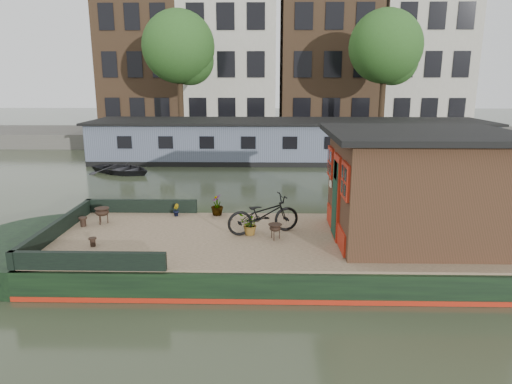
{
  "coord_description": "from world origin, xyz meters",
  "views": [
    {
      "loc": [
        -1.14,
        -9.84,
        4.12
      ],
      "look_at": [
        -1.37,
        0.5,
        1.58
      ],
      "focal_mm": 32.0,
      "sensor_mm": 36.0,
      "label": 1
    }
  ],
  "objects_px": {
    "brazier_rear": "(102,216)",
    "cabin": "(417,185)",
    "bicycle": "(263,214)",
    "brazier_front": "(275,232)",
    "dinghy": "(122,166)"
  },
  "relations": [
    {
      "from": "brazier_front",
      "to": "dinghy",
      "type": "xyz_separation_m",
      "value": [
        -6.77,
        10.57,
        -0.51
      ]
    },
    {
      "from": "bicycle",
      "to": "brazier_front",
      "type": "distance_m",
      "value": 0.57
    },
    {
      "from": "brazier_front",
      "to": "brazier_rear",
      "type": "height_order",
      "value": "brazier_rear"
    },
    {
      "from": "brazier_front",
      "to": "dinghy",
      "type": "bearing_deg",
      "value": 122.66
    },
    {
      "from": "brazier_front",
      "to": "dinghy",
      "type": "relative_size",
      "value": 0.12
    },
    {
      "from": "brazier_front",
      "to": "brazier_rear",
      "type": "relative_size",
      "value": 0.87
    },
    {
      "from": "cabin",
      "to": "dinghy",
      "type": "distance_m",
      "value": 14.46
    },
    {
      "from": "brazier_front",
      "to": "dinghy",
      "type": "distance_m",
      "value": 12.56
    },
    {
      "from": "bicycle",
      "to": "dinghy",
      "type": "relative_size",
      "value": 0.57
    },
    {
      "from": "dinghy",
      "to": "cabin",
      "type": "bearing_deg",
      "value": -108.85
    },
    {
      "from": "brazier_rear",
      "to": "cabin",
      "type": "bearing_deg",
      "value": -6.99
    },
    {
      "from": "bicycle",
      "to": "brazier_rear",
      "type": "bearing_deg",
      "value": 62.37
    },
    {
      "from": "cabin",
      "to": "dinghy",
      "type": "relative_size",
      "value": 1.32
    },
    {
      "from": "brazier_rear",
      "to": "dinghy",
      "type": "distance_m",
      "value": 9.86
    },
    {
      "from": "cabin",
      "to": "brazier_rear",
      "type": "distance_m",
      "value": 7.51
    }
  ]
}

